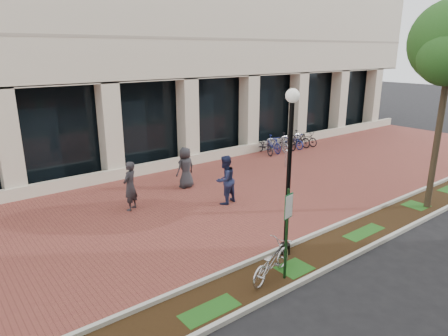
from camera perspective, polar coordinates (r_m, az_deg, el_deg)
ground at (r=15.40m, az=-1.27°, el=-4.36°), size 120.00×120.00×0.00m
brick_plaza at (r=15.40m, az=-1.27°, el=-4.34°), size 40.00×9.00×0.01m
planting_strip at (r=11.98m, az=14.24°, el=-11.27°), size 40.00×1.50×0.01m
curb_plaza_side at (r=12.36m, az=11.49°, el=-9.88°), size 40.00×0.12×0.12m
curb_street_side at (r=11.57m, az=17.23°, el=-12.25°), size 40.00×0.12×0.12m
parking_sign at (r=9.74m, az=9.06°, el=-7.75°), size 0.34×0.07×2.38m
lamppost at (r=10.59m, az=9.29°, el=0.35°), size 0.36×0.36×4.57m
locked_bicycle at (r=10.23m, az=6.78°, el=-13.07°), size 1.83×1.07×0.91m
pedestrian_left at (r=14.43m, az=-13.27°, el=-2.53°), size 0.78×0.72×1.78m
pedestrian_mid at (r=14.62m, az=0.16°, el=-1.71°), size 1.01×0.85×1.83m
pedestrian_right at (r=16.43m, az=-5.52°, el=0.05°), size 0.90×0.64×1.71m
bollard at (r=19.56m, az=8.84°, el=1.40°), size 0.12×0.12×0.90m
bike_rack_cluster at (r=23.11m, az=8.91°, el=3.73°), size 4.12×1.74×0.96m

